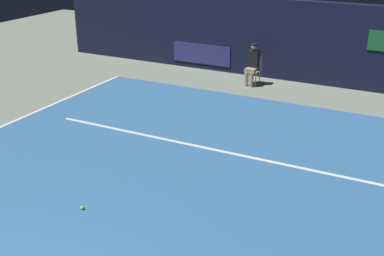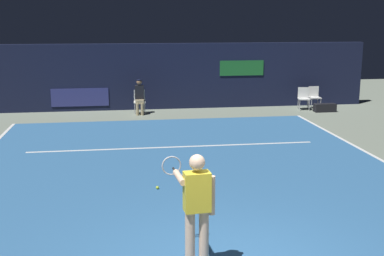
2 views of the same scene
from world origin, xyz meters
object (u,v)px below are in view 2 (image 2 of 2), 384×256
(courtside_chair_far, at_px, (304,97))
(equipment_bag, at_px, (325,108))
(line_judge_on_chair, at_px, (140,96))
(tennis_ball, at_px, (157,188))
(tennis_player, at_px, (196,205))
(courtside_chair_near, at_px, (314,96))

(courtside_chair_far, distance_m, equipment_bag, 0.95)
(line_judge_on_chair, height_order, tennis_ball, line_judge_on_chair)
(tennis_player, relative_size, courtside_chair_far, 1.97)
(courtside_chair_near, xyz_separation_m, tennis_ball, (-7.02, -8.84, -0.46))
(courtside_chair_near, relative_size, tennis_ball, 12.94)
(line_judge_on_chair, distance_m, equipment_bag, 7.19)
(courtside_chair_far, bearing_deg, tennis_player, -117.08)
(courtside_chair_near, distance_m, equipment_bag, 0.89)
(courtside_chair_near, bearing_deg, tennis_ball, -128.47)
(line_judge_on_chair, bearing_deg, tennis_ball, -89.92)
(equipment_bag, bearing_deg, courtside_chair_near, 97.69)
(tennis_player, bearing_deg, tennis_ball, 94.72)
(line_judge_on_chair, relative_size, equipment_bag, 1.57)
(tennis_player, xyz_separation_m, tennis_ball, (-0.29, 3.50, -0.94))
(tennis_player, height_order, equipment_bag, tennis_player)
(line_judge_on_chair, xyz_separation_m, equipment_bag, (7.15, -0.56, -0.53))
(tennis_player, height_order, courtside_chair_far, tennis_player)
(courtside_chair_near, xyz_separation_m, courtside_chair_far, (-0.54, -0.23, 0.00))
(line_judge_on_chair, bearing_deg, courtside_chair_far, 0.22)
(courtside_chair_far, bearing_deg, equipment_bag, -41.83)
(courtside_chair_far, relative_size, equipment_bag, 1.05)
(tennis_player, height_order, line_judge_on_chair, tennis_player)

